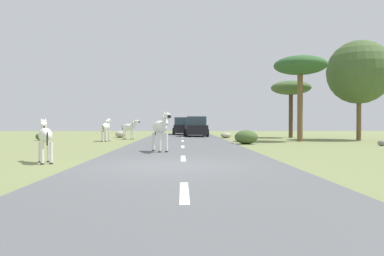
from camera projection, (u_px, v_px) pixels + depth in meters
The scene contains 17 objects.
ground_plane at pixel (167, 167), 10.34m from camera, with size 90.00×90.00×0.00m, color olive.
road at pixel (183, 166), 10.35m from camera, with size 6.00×64.00×0.05m, color #56595B.
lane_markings at pixel (184, 170), 9.35m from camera, with size 0.16×56.00×0.01m.
zebra_0 at pixel (161, 128), 15.15m from camera, with size 0.99×1.66×1.66m.
zebra_1 at pixel (106, 127), 24.62m from camera, with size 0.54×1.69×1.59m.
zebra_2 at pixel (129, 127), 27.55m from camera, with size 1.51×0.91×1.52m.
zebra_3 at pixel (45, 136), 11.38m from camera, with size 0.87×1.40×1.42m.
car_0 at pixel (183, 127), 37.69m from camera, with size 2.04×4.35×1.74m.
car_1 at pixel (196, 127), 32.47m from camera, with size 2.15×4.40×1.74m.
tree_0 at pixel (359, 72), 26.48m from camera, with size 4.56×4.56×7.17m.
tree_2 at pixel (291, 89), 30.54m from camera, with size 3.28×3.28×4.73m.
tree_3 at pixel (300, 67), 24.51m from camera, with size 3.48×3.48×5.68m.
bush_0 at pixel (246, 137), 21.50m from camera, with size 1.36×1.22×0.82m, color #425B2D.
bush_1 at pixel (42, 137), 26.09m from camera, with size 0.90×0.81×0.54m, color #2D5628.
rock_1 at pixel (226, 135), 30.20m from camera, with size 0.85×0.90×0.45m, color #A89E8C.
rock_2 at pixel (382, 143), 19.79m from camera, with size 0.44×0.38×0.32m, color gray.
rock_3 at pixel (120, 134), 30.97m from camera, with size 0.85×0.91×0.57m, color #A89E8C.
Camera 1 is at (0.43, -10.34, 1.25)m, focal length 34.46 mm.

